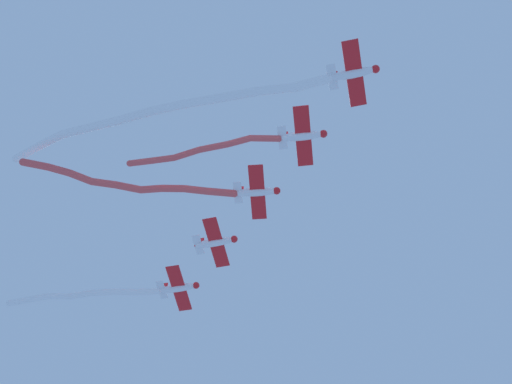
# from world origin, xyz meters

# --- Properties ---
(airplane_lead) EXTENTS (6.37, 4.75, 1.60)m
(airplane_lead) POSITION_xyz_m (0.34, 3.60, 61.09)
(airplane_lead) COLOR white
(smoke_trail_lead) EXTENTS (6.74, 33.73, 5.97)m
(smoke_trail_lead) POSITION_xyz_m (-1.61, -15.38, 63.00)
(smoke_trail_lead) COLOR white
(airplane_left_wing) EXTENTS (6.38, 4.76, 1.60)m
(airplane_left_wing) POSITION_xyz_m (-5.26, -1.70, 61.34)
(airplane_left_wing) COLOR white
(smoke_trail_left_wing) EXTENTS (1.79, 15.48, 1.50)m
(smoke_trail_left_wing) POSITION_xyz_m (-5.36, -11.43, 61.62)
(smoke_trail_left_wing) COLOR #DB4C4C
(airplane_right_wing) EXTENTS (6.42, 4.82, 1.60)m
(airplane_right_wing) POSITION_xyz_m (-10.86, -6.99, 61.59)
(airplane_right_wing) COLOR white
(smoke_trail_right_wing) EXTENTS (7.22, 20.92, 2.16)m
(smoke_trail_right_wing) POSITION_xyz_m (-8.02, -19.56, 62.14)
(smoke_trail_right_wing) COLOR #DB4C4C
(airplane_slot) EXTENTS (6.37, 4.75, 1.60)m
(airplane_slot) POSITION_xyz_m (-16.44, -12.28, 61.84)
(airplane_slot) COLOR white
(airplane_trail) EXTENTS (6.34, 4.72, 1.60)m
(airplane_trail) POSITION_xyz_m (-22.03, -17.58, 62.09)
(airplane_trail) COLOR white
(smoke_trail_trail) EXTENTS (2.33, 19.38, 3.64)m
(smoke_trail_trail) POSITION_xyz_m (-22.28, -29.23, 63.35)
(smoke_trail_trail) COLOR white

